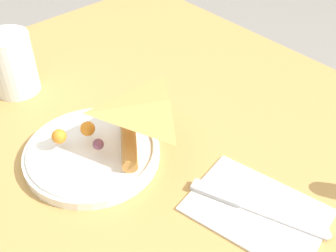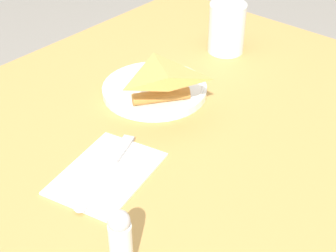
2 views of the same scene
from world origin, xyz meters
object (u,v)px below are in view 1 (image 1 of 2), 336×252
Objects in this scene: plate_pizza at (92,150)px; napkin_folded at (257,210)px; butter_knife at (250,205)px; milk_glass at (12,64)px; dining_table at (184,212)px.

plate_pizza reaches higher than napkin_folded.
butter_knife is at bearing 24.59° from plate_pizza.
plate_pizza is 1.03× the size of napkin_folded.
dining_table is at bearing 13.54° from milk_glass.
dining_table is 5.59× the size of plate_pizza.
napkin_folded is at bearing 10.61° from dining_table.
dining_table is at bearing -169.39° from napkin_folded.
dining_table is 0.16m from napkin_folded.
milk_glass reaches higher than dining_table.
napkin_folded is (0.24, 0.11, -0.01)m from plate_pizza.
napkin_folded is at bearing 0.00° from butter_knife.
milk_glass is 0.60× the size of butter_knife.
plate_pizza is 0.27m from napkin_folded.
plate_pizza is at bearing -144.10° from dining_table.
napkin_folded reaches higher than dining_table.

